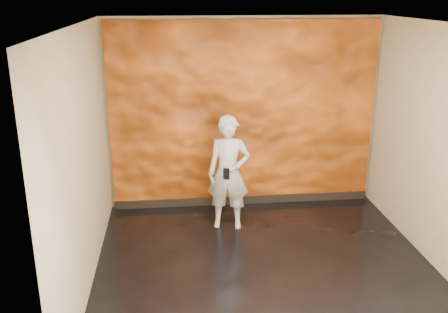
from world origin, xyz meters
TOP-DOWN VIEW (x-y plane):
  - room at (0.00, 0.00)m, footprint 4.02×4.02m
  - feature_wall at (0.00, 1.96)m, footprint 3.90×0.06m
  - baseboard at (0.00, 1.92)m, footprint 3.90×0.04m
  - man at (-0.31, 1.19)m, footprint 0.63×0.47m
  - phone at (-0.37, 0.97)m, footprint 0.08×0.04m

SIDE VIEW (x-z plane):
  - baseboard at x=0.00m, z-range 0.00..0.12m
  - man at x=-0.31m, z-range 0.00..1.57m
  - phone at x=-0.37m, z-range 0.77..0.93m
  - feature_wall at x=0.00m, z-range 0.00..2.75m
  - room at x=0.00m, z-range -0.01..2.81m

